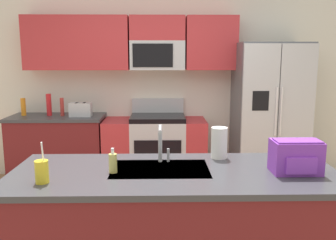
# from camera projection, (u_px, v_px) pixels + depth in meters

# --- Properties ---
(kitchen_wall_unit) EXTENTS (5.20, 0.43, 2.60)m
(kitchen_wall_unit) POSITION_uv_depth(u_px,v_px,m) (155.00, 71.00, 4.98)
(kitchen_wall_unit) COLOR silver
(kitchen_wall_unit) RESTS_ON ground
(back_counter) EXTENTS (1.24, 0.63, 0.90)m
(back_counter) POSITION_uv_depth(u_px,v_px,m) (58.00, 149.00, 4.86)
(back_counter) COLOR maroon
(back_counter) RESTS_ON ground
(range_oven) EXTENTS (1.36, 0.61, 1.10)m
(range_oven) POSITION_uv_depth(u_px,v_px,m) (155.00, 149.00, 4.89)
(range_oven) COLOR #B7BABF
(range_oven) RESTS_ON ground
(refrigerator) EXTENTS (0.90, 0.76, 1.85)m
(refrigerator) POSITION_uv_depth(u_px,v_px,m) (269.00, 114.00, 4.76)
(refrigerator) COLOR #4C4F54
(refrigerator) RESTS_ON ground
(island_counter) EXTENTS (2.26, 0.90, 0.90)m
(island_counter) POSITION_uv_depth(u_px,v_px,m) (174.00, 231.00, 2.56)
(island_counter) COLOR maroon
(island_counter) RESTS_ON ground
(toaster) EXTENTS (0.28, 0.16, 0.18)m
(toaster) POSITION_uv_depth(u_px,v_px,m) (81.00, 110.00, 4.72)
(toaster) COLOR #B7BABF
(toaster) RESTS_ON back_counter
(pepper_mill) EXTENTS (0.05, 0.05, 0.24)m
(pepper_mill) POSITION_uv_depth(u_px,v_px,m) (62.00, 107.00, 4.76)
(pepper_mill) COLOR #B2332D
(pepper_mill) RESTS_ON back_counter
(bottle_red) EXTENTS (0.07, 0.07, 0.29)m
(bottle_red) POSITION_uv_depth(u_px,v_px,m) (49.00, 105.00, 4.77)
(bottle_red) COLOR red
(bottle_red) RESTS_ON back_counter
(bottle_orange) EXTENTS (0.06, 0.06, 0.23)m
(bottle_orange) POSITION_uv_depth(u_px,v_px,m) (23.00, 107.00, 4.78)
(bottle_orange) COLOR orange
(bottle_orange) RESTS_ON back_counter
(sink_faucet) EXTENTS (0.08, 0.21, 0.28)m
(sink_faucet) POSITION_uv_depth(u_px,v_px,m) (161.00, 141.00, 2.64)
(sink_faucet) COLOR #B7BABF
(sink_faucet) RESTS_ON island_counter
(drink_cup_yellow) EXTENTS (0.08, 0.08, 0.26)m
(drink_cup_yellow) POSITION_uv_depth(u_px,v_px,m) (42.00, 171.00, 2.23)
(drink_cup_yellow) COLOR yellow
(drink_cup_yellow) RESTS_ON island_counter
(soap_dispenser) EXTENTS (0.06, 0.06, 0.17)m
(soap_dispenser) POSITION_uv_depth(u_px,v_px,m) (113.00, 163.00, 2.43)
(soap_dispenser) COLOR #D8CC66
(soap_dispenser) RESTS_ON island_counter
(paper_towel_roll) EXTENTS (0.12, 0.12, 0.24)m
(paper_towel_roll) POSITION_uv_depth(u_px,v_px,m) (219.00, 143.00, 2.78)
(paper_towel_roll) COLOR white
(paper_towel_roll) RESTS_ON island_counter
(backpack) EXTENTS (0.32, 0.22, 0.23)m
(backpack) POSITION_uv_depth(u_px,v_px,m) (296.00, 156.00, 2.42)
(backpack) COLOR purple
(backpack) RESTS_ON island_counter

